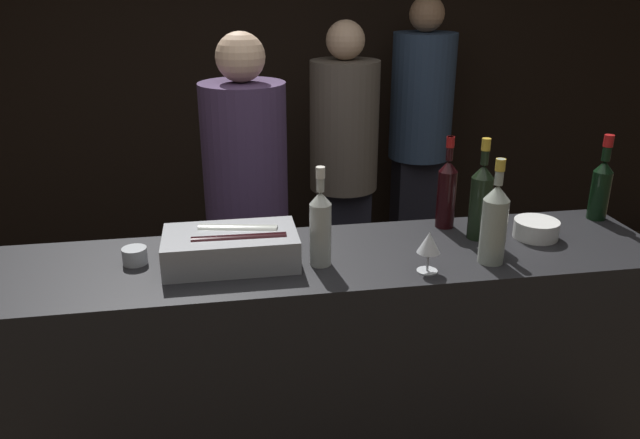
{
  "coord_description": "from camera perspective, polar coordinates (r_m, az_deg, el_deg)",
  "views": [
    {
      "loc": [
        -0.32,
        -1.6,
        1.92
      ],
      "look_at": [
        0.0,
        0.29,
        1.17
      ],
      "focal_mm": 35.0,
      "sensor_mm": 36.0,
      "label": 1
    }
  ],
  "objects": [
    {
      "name": "person_blond_tee",
      "position": [
        4.02,
        9.13,
        8.01
      ],
      "size": [
        0.39,
        0.39,
        1.83
      ],
      "rotation": [
        0.0,
        0.0,
        -2.24
      ],
      "color": "black",
      "rests_on": "ground_plane"
    },
    {
      "name": "champagne_bottle",
      "position": [
        2.25,
        14.49,
        1.85
      ],
      "size": [
        0.08,
        0.08,
        0.36
      ],
      "color": "black",
      "rests_on": "bar_counter"
    },
    {
      "name": "person_grey_polo",
      "position": [
        3.57,
        2.18,
        5.49
      ],
      "size": [
        0.39,
        0.39,
        1.71
      ],
      "rotation": [
        0.0,
        0.0,
        1.49
      ],
      "color": "black",
      "rests_on": "ground_plane"
    },
    {
      "name": "ice_bin_with_bottles",
      "position": [
        2.03,
        -8.01,
        -2.46
      ],
      "size": [
        0.43,
        0.24,
        0.12
      ],
      "color": "#9EA0A5",
      "rests_on": "bar_counter"
    },
    {
      "name": "person_in_hoodie",
      "position": [
        2.85,
        -6.69,
        1.3
      ],
      "size": [
        0.37,
        0.37,
        1.72
      ],
      "rotation": [
        0.0,
        0.0,
        1.44
      ],
      "color": "black",
      "rests_on": "ground_plane"
    },
    {
      "name": "wall_back_chalkboard",
      "position": [
        4.27,
        -5.38,
        14.16
      ],
      "size": [
        6.4,
        0.06,
        2.8
      ],
      "color": "black",
      "rests_on": "ground_plane"
    },
    {
      "name": "white_wine_bottle",
      "position": [
        1.97,
        0.04,
        -0.55
      ],
      "size": [
        0.07,
        0.07,
        0.33
      ],
      "color": "#B2B7AD",
      "rests_on": "bar_counter"
    },
    {
      "name": "bar_counter",
      "position": [
        2.35,
        0.11,
        -15.08
      ],
      "size": [
        2.34,
        0.53,
        1.05
      ],
      "color": "black",
      "rests_on": "ground_plane"
    },
    {
      "name": "red_wine_bottle_burgundy",
      "position": [
        2.59,
        24.32,
        2.9
      ],
      "size": [
        0.07,
        0.07,
        0.33
      ],
      "color": "black",
      "rests_on": "bar_counter"
    },
    {
      "name": "red_wine_bottle_tall",
      "position": [
        2.33,
        11.51,
        2.58
      ],
      "size": [
        0.07,
        0.07,
        0.34
      ],
      "color": "black",
      "rests_on": "bar_counter"
    },
    {
      "name": "rose_wine_bottle",
      "position": [
        2.06,
        15.65,
        -0.17
      ],
      "size": [
        0.08,
        0.08,
        0.35
      ],
      "color": "#9EA899",
      "rests_on": "bar_counter"
    },
    {
      "name": "wine_glass",
      "position": [
        1.97,
        9.92,
        -2.21
      ],
      "size": [
        0.07,
        0.07,
        0.13
      ],
      "color": "silver",
      "rests_on": "bar_counter"
    },
    {
      "name": "candle_votive",
      "position": [
        2.11,
        -16.58,
        -3.19
      ],
      "size": [
        0.08,
        0.08,
        0.05
      ],
      "color": "silver",
      "rests_on": "bar_counter"
    },
    {
      "name": "bowl_white",
      "position": [
        2.35,
        19.15,
        -0.77
      ],
      "size": [
        0.16,
        0.16,
        0.06
      ],
      "color": "white",
      "rests_on": "bar_counter"
    }
  ]
}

